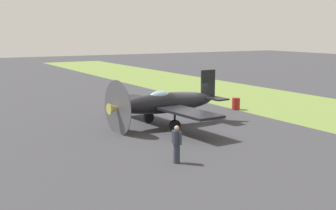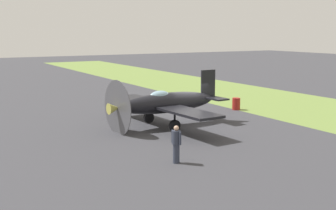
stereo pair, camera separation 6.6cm
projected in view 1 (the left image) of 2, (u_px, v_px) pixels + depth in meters
ground_plane at (192, 122)px, 28.92m from camera, size 160.00×160.00×0.00m
grass_verge at (310, 108)px, 34.28m from camera, size 120.00×11.00×0.01m
airplane_lead at (166, 103)px, 27.50m from camera, size 9.93×7.85×3.53m
ground_crew_chief at (177, 143)px, 19.88m from camera, size 0.62×0.38×1.73m
fuel_drum at (236, 104)px, 33.52m from camera, size 0.60×0.60×0.90m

